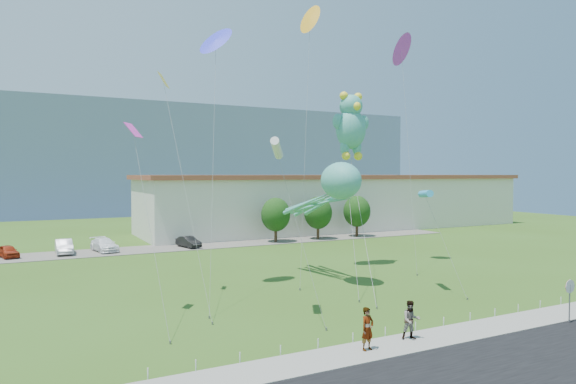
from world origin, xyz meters
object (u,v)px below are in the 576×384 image
(parked_car_silver, at_px, (64,247))
(octopus_kite, at_px, (332,190))
(teddy_bear_kite, at_px, (351,124))
(parked_car_white, at_px, (104,245))
(warehouse, at_px, (341,201))
(stop_sign, at_px, (570,291))
(pedestrian_left, at_px, (367,329))
(parked_car_red, at_px, (8,251))
(pedestrian_right, at_px, (411,320))
(parked_car_black, at_px, (188,242))

(parked_car_silver, bearing_deg, octopus_kite, -54.57)
(teddy_bear_kite, bearing_deg, parked_car_white, 133.23)
(parked_car_silver, xyz_separation_m, octopus_kite, (17.32, -24.48, 6.30))
(warehouse, bearing_deg, stop_sign, -108.90)
(stop_sign, distance_m, pedestrian_left, 12.78)
(parked_car_red, relative_size, parked_car_silver, 0.79)
(stop_sign, height_order, parked_car_white, stop_sign)
(pedestrian_left, distance_m, pedestrian_right, 2.89)
(warehouse, relative_size, parked_car_black, 16.27)
(parked_car_black, bearing_deg, parked_car_silver, 159.99)
(warehouse, distance_m, parked_car_red, 45.67)
(warehouse, xyz_separation_m, teddy_bear_kite, (-17.31, -27.97, 8.65))
(warehouse, xyz_separation_m, pedestrian_right, (-26.30, -46.44, -3.06))
(parked_car_red, bearing_deg, pedestrian_left, -84.89)
(parked_car_silver, distance_m, octopus_kite, 30.64)
(stop_sign, height_order, pedestrian_right, stop_sign)
(stop_sign, relative_size, parked_car_black, 0.67)
(parked_car_red, bearing_deg, parked_car_black, -21.32)
(stop_sign, xyz_separation_m, parked_car_red, (-28.27, 39.86, -1.20))
(pedestrian_right, height_order, parked_car_black, pedestrian_right)
(stop_sign, xyz_separation_m, parked_car_white, (-19.19, 39.79, -1.11))
(stop_sign, bearing_deg, pedestrian_right, 169.76)
(parked_car_red, bearing_deg, stop_sign, -71.67)
(warehouse, distance_m, teddy_bear_kite, 34.01)
(parked_car_silver, height_order, parked_car_white, parked_car_silver)
(pedestrian_left, xyz_separation_m, parked_car_white, (-6.52, 38.31, -0.35))
(stop_sign, height_order, parked_car_black, stop_sign)
(pedestrian_left, height_order, teddy_bear_kite, teddy_bear_kite)
(stop_sign, height_order, teddy_bear_kite, teddy_bear_kite)
(parked_car_red, height_order, parked_car_black, parked_car_black)
(stop_sign, xyz_separation_m, parked_car_silver, (-23.15, 39.89, -1.06))
(parked_car_black, height_order, octopus_kite, octopus_kite)
(parked_car_white, relative_size, parked_car_black, 1.28)
(teddy_bear_kite, bearing_deg, parked_car_red, 144.45)
(pedestrian_right, distance_m, octopus_kite, 15.43)
(stop_sign, xyz_separation_m, teddy_bear_kite, (-0.81, 20.23, 10.90))
(parked_car_white, height_order, octopus_kite, octopus_kite)
(warehouse, xyz_separation_m, parked_car_silver, (-39.65, -8.32, -3.32))
(stop_sign, height_order, octopus_kite, octopus_kite)
(parked_car_white, relative_size, teddy_bear_kite, 0.31)
(pedestrian_right, relative_size, parked_car_silver, 0.43)
(pedestrian_left, height_order, parked_car_black, pedestrian_left)
(parked_car_white, distance_m, octopus_kite, 28.52)
(parked_car_white, xyz_separation_m, octopus_kite, (13.36, -24.39, 6.35))
(parked_car_silver, relative_size, parked_car_black, 1.21)
(parked_car_black, bearing_deg, teddy_bear_kite, -76.35)
(parked_car_black, distance_m, teddy_bear_kite, 23.89)
(parked_car_red, bearing_deg, parked_car_white, -17.42)
(pedestrian_right, distance_m, teddy_bear_kite, 23.64)
(parked_car_silver, bearing_deg, parked_car_red, -179.50)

